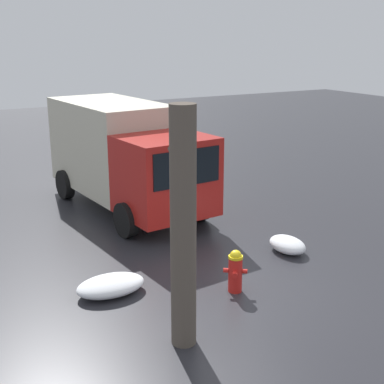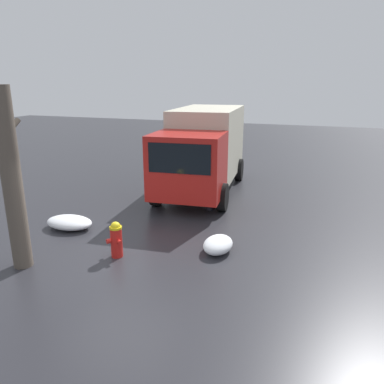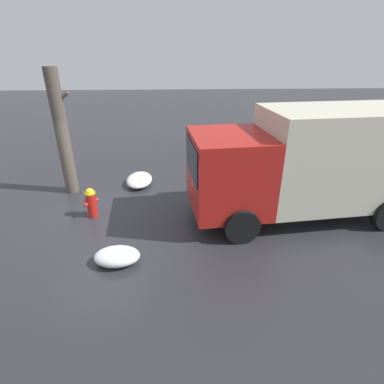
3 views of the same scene
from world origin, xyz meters
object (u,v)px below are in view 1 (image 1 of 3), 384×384
at_px(delivery_truck, 124,153).
at_px(pedestrian, 187,190).
at_px(tree_trunk, 183,230).
at_px(fire_hydrant, 235,270).

height_order(delivery_truck, pedestrian, delivery_truck).
height_order(tree_trunk, pedestrian, tree_trunk).
distance_m(fire_hydrant, delivery_truck, 6.19).
bearing_deg(pedestrian, tree_trunk, -50.48).
relative_size(tree_trunk, delivery_truck, 0.62).
distance_m(delivery_truck, pedestrian, 2.39).
height_order(fire_hydrant, pedestrian, pedestrian).
bearing_deg(fire_hydrant, tree_trunk, -21.13).
bearing_deg(pedestrian, fire_hydrant, -36.60).
xyz_separation_m(tree_trunk, pedestrian, (5.11, -2.85, -1.07)).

